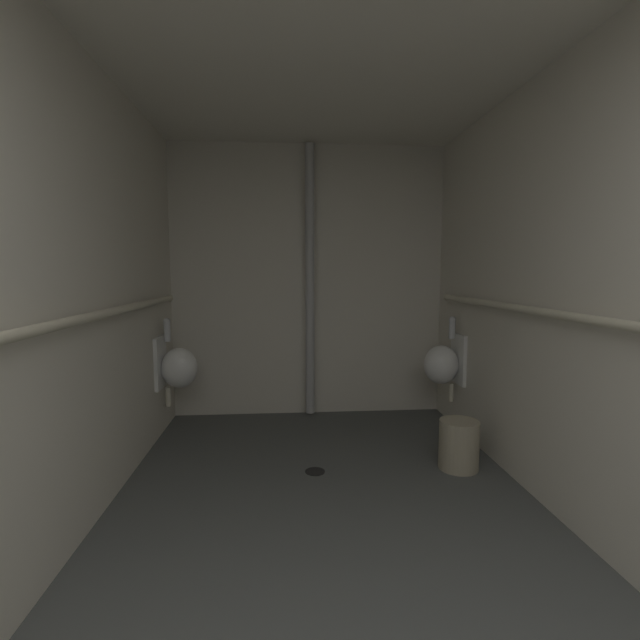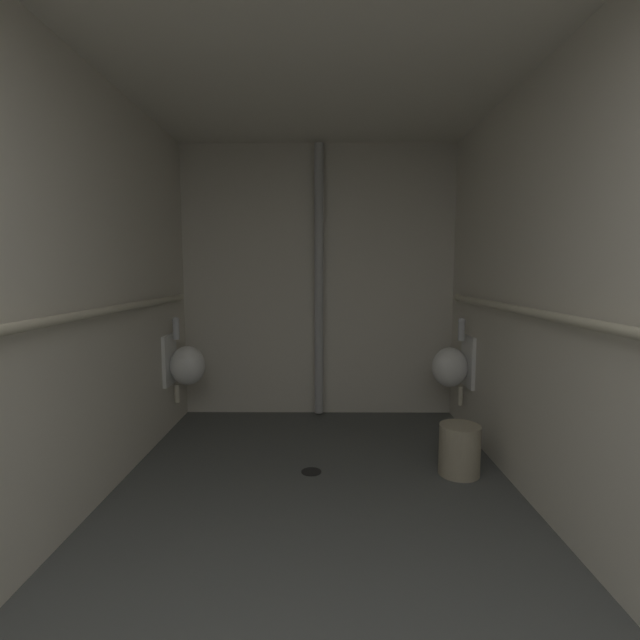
# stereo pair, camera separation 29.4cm
# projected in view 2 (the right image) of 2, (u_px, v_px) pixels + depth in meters

# --- Properties ---
(floor) EXTENTS (2.72, 4.57, 0.08)m
(floor) POSITION_uv_depth(u_px,v_px,m) (313.00, 555.00, 2.33)
(floor) COLOR #4C4F4C
(floor) RESTS_ON ground
(wall_left) EXTENTS (0.06, 4.57, 2.59)m
(wall_left) POSITION_uv_depth(u_px,v_px,m) (36.00, 293.00, 2.19)
(wall_left) COLOR beige
(wall_left) RESTS_ON ground
(wall_right) EXTENTS (0.06, 4.57, 2.59)m
(wall_right) POSITION_uv_depth(u_px,v_px,m) (592.00, 293.00, 2.18)
(wall_right) COLOR beige
(wall_right) RESTS_ON ground
(wall_back) EXTENTS (2.72, 0.06, 2.59)m
(wall_back) POSITION_uv_depth(u_px,v_px,m) (318.00, 282.00, 4.43)
(wall_back) COLOR beige
(wall_back) RESTS_ON ground
(urinal_left_mid) EXTENTS (0.32, 0.30, 0.76)m
(urinal_left_mid) POSITION_uv_depth(u_px,v_px,m) (185.00, 364.00, 3.97)
(urinal_left_mid) COLOR white
(urinal_right_mid) EXTENTS (0.32, 0.30, 0.76)m
(urinal_right_mid) POSITION_uv_depth(u_px,v_px,m) (452.00, 366.00, 3.90)
(urinal_right_mid) COLOR white
(supply_pipe_left) EXTENTS (0.06, 3.81, 0.06)m
(supply_pipe_left) POSITION_uv_depth(u_px,v_px,m) (61.00, 319.00, 2.25)
(supply_pipe_left) COLOR beige
(supply_pipe_right) EXTENTS (0.06, 3.76, 0.06)m
(supply_pipe_right) POSITION_uv_depth(u_px,v_px,m) (570.00, 320.00, 2.20)
(supply_pipe_right) COLOR beige
(standpipe_back_wall) EXTENTS (0.08, 0.08, 2.54)m
(standpipe_back_wall) POSITION_uv_depth(u_px,v_px,m) (319.00, 282.00, 4.32)
(standpipe_back_wall) COLOR #B2B2B2
(standpipe_back_wall) RESTS_ON ground
(floor_drain) EXTENTS (0.14, 0.14, 0.01)m
(floor_drain) POSITION_uv_depth(u_px,v_px,m) (311.00, 471.00, 3.20)
(floor_drain) COLOR black
(floor_drain) RESTS_ON ground
(waste_bin) EXTENTS (0.28, 0.28, 0.35)m
(waste_bin) POSITION_uv_depth(u_px,v_px,m) (459.00, 450.00, 3.15)
(waste_bin) COLOR #9E937A
(waste_bin) RESTS_ON ground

